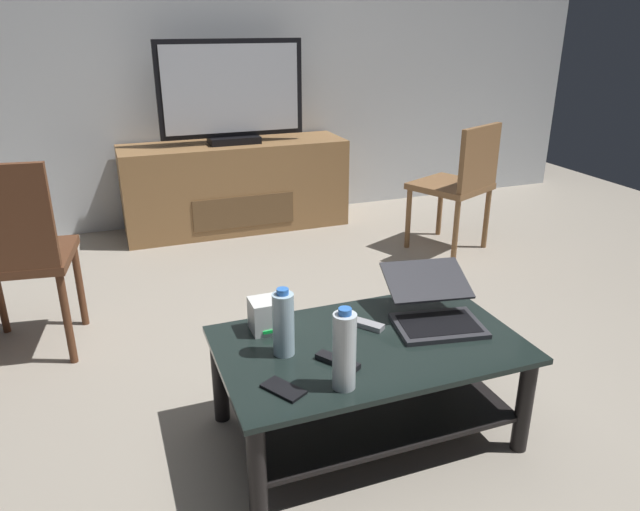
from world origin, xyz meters
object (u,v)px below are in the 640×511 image
Objects in this scene: dining_chair at (461,180)px; coffee_table at (367,372)px; laptop at (433,307)px; cell_phone at (283,389)px; television at (232,94)px; soundbar_remote at (363,324)px; tv_remote at (338,361)px; side_chair at (14,250)px; water_bottle_near at (344,351)px; media_cabinet at (236,186)px; water_bottle_far at (283,323)px; router_box at (270,314)px.

coffee_table is at bearing -131.79° from dining_chair.
cell_phone is at bearing -160.14° from laptop.
television is 1.70m from dining_chair.
dining_chair reaches higher than soundbar_remote.
cell_phone is 0.88× the size of tv_remote.
laptop is 0.28m from soundbar_remote.
television is at bearing 87.66° from coffee_table.
side_chair reaches higher than soundbar_remote.
television is at bearing 47.87° from side_chair.
television reaches higher than water_bottle_near.
television is 2.50m from soundbar_remote.
coffee_table is at bearing -92.32° from media_cabinet.
cell_phone is (-0.07, -0.21, -0.11)m from water_bottle_far.
water_bottle_near is at bearing -44.53° from cell_phone.
laptop is at bearing -85.36° from television.
water_bottle_near reaches higher than cell_phone.
television is at bearing 142.74° from dining_chair.
television reaches higher than soundbar_remote.
router_box is at bearing -141.63° from dining_chair.
media_cabinet reaches higher than tv_remote.
router_box is at bearing -99.90° from television.
media_cabinet is 2.67m from tv_remote.
television is 6.45× the size of soundbar_remote.
soundbar_remote is (-1.36, -1.44, -0.08)m from dining_chair.
side_chair reaches higher than cell_phone.
tv_remote is at bearing -169.39° from soundbar_remote.
cell_phone is 0.23m from tv_remote.
cell_phone is at bearing 165.83° from water_bottle_near.
side_chair is at bearing -131.72° from media_cabinet.
dining_chair is at bearing 10.58° from side_chair.
cell_phone is 0.88× the size of soundbar_remote.
television is at bearing 80.73° from water_bottle_far.
media_cabinet is 2.81m from water_bottle_near.
side_chair is (-1.23, 1.07, 0.26)m from coffee_table.
soundbar_remote is at bearing 5.51° from cell_phone.
television is 2.59m from water_bottle_far.
tv_remote is (-0.46, -0.16, -0.05)m from laptop.
coffee_table is 6.79× the size of tv_remote.
television reaches higher than tv_remote.
media_cabinet is 2.51m from laptop.
router_box is 0.19m from water_bottle_far.
water_bottle_far is at bearing -48.36° from side_chair.
side_chair is 5.90× the size of soundbar_remote.
laptop is 3.12× the size of cell_phone.
side_chair is at bearing 105.70° from soundbar_remote.
coffee_table is 2.49× the size of laptop.
water_bottle_near is 1.73× the size of tv_remote.
laptop is (1.53, -1.00, -0.08)m from side_chair.
side_chair reaches higher than water_bottle_far.
side_chair is 5.90× the size of tv_remote.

